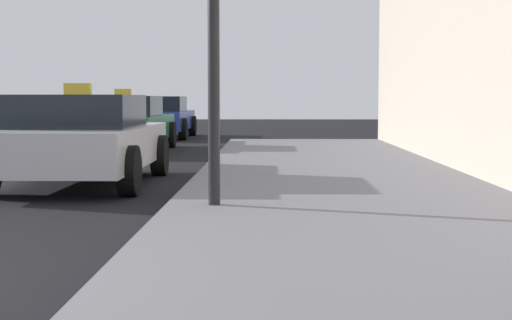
{
  "coord_description": "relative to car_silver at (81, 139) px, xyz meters",
  "views": [
    {
      "loc": [
        3.09,
        -4.42,
        1.23
      ],
      "look_at": [
        2.97,
        1.02,
        0.8
      ],
      "focal_mm": 54.68,
      "sensor_mm": 36.0,
      "label": 1
    }
  ],
  "objects": [
    {
      "name": "car_silver",
      "position": [
        0.0,
        0.0,
        0.0
      ],
      "size": [
        2.03,
        4.1,
        1.43
      ],
      "color": "#B7B7BF",
      "rests_on": "ground_plane"
    },
    {
      "name": "car_blue",
      "position": [
        -0.8,
        12.92,
        -0.0
      ],
      "size": [
        2.0,
        4.2,
        1.27
      ],
      "color": "#233899",
      "rests_on": "ground_plane"
    },
    {
      "name": "sidewalk",
      "position": [
        3.61,
        -6.48,
        -0.57
      ],
      "size": [
        4.0,
        32.0,
        0.15
      ],
      "primitive_type": "cube",
      "color": "slate",
      "rests_on": "ground_plane"
    },
    {
      "name": "car_green",
      "position": [
        -0.7,
        6.88,
        -0.0
      ],
      "size": [
        1.96,
        4.23,
        1.43
      ],
      "color": "#196638",
      "rests_on": "ground_plane"
    }
  ]
}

